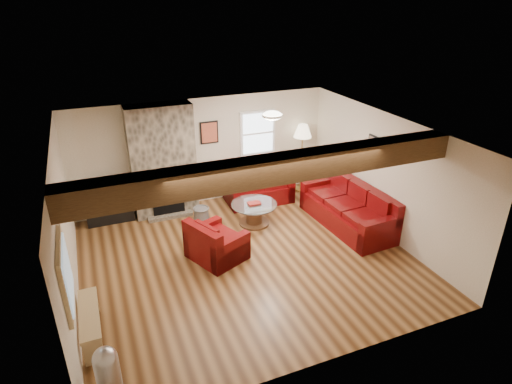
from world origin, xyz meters
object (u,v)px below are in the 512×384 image
(armchair_red, at_px, (217,239))
(television, at_px, (107,191))
(coffee_table, at_px, (254,214))
(sofa_three, at_px, (348,206))
(floor_lamp, at_px, (303,135))
(loveseat, at_px, (258,185))
(tv_cabinet, at_px, (110,211))

(armchair_red, xyz_separation_m, television, (-1.75, 2.27, 0.33))
(armchair_red, relative_size, coffee_table, 0.98)
(sofa_three, height_order, television, television)
(floor_lamp, bearing_deg, loveseat, -171.14)
(sofa_three, height_order, tv_cabinet, sofa_three)
(armchair_red, bearing_deg, loveseat, -63.93)
(loveseat, bearing_deg, floor_lamp, 10.21)
(loveseat, xyz_separation_m, armchair_red, (-1.67, -1.97, -0.02))
(sofa_three, distance_m, tv_cabinet, 5.19)
(loveseat, height_order, armchair_red, loveseat)
(floor_lamp, bearing_deg, coffee_table, -145.44)
(tv_cabinet, distance_m, television, 0.47)
(armchair_red, distance_m, coffee_table, 1.49)
(coffee_table, relative_size, tv_cabinet, 1.00)
(television, bearing_deg, tv_cabinet, 0.00)
(loveseat, bearing_deg, armchair_red, -128.95)
(floor_lamp, bearing_deg, sofa_three, -88.09)
(armchair_red, bearing_deg, floor_lamp, -77.01)
(sofa_three, bearing_deg, armchair_red, -90.60)
(sofa_three, distance_m, television, 5.20)
(sofa_three, xyz_separation_m, armchair_red, (-2.98, -0.14, -0.06))
(sofa_three, bearing_deg, loveseat, -147.71)
(sofa_three, relative_size, floor_lamp, 1.36)
(loveseat, xyz_separation_m, floor_lamp, (1.24, 0.19, 1.06))
(floor_lamp, bearing_deg, armchair_red, -143.39)
(sofa_three, xyz_separation_m, tv_cabinet, (-4.73, 2.13, -0.20))
(loveseat, xyz_separation_m, television, (-3.42, 0.30, 0.31))
(loveseat, relative_size, armchair_red, 1.60)
(sofa_three, bearing_deg, floor_lamp, 178.67)
(loveseat, relative_size, coffee_table, 1.56)
(tv_cabinet, height_order, television, television)
(tv_cabinet, bearing_deg, television, 0.00)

